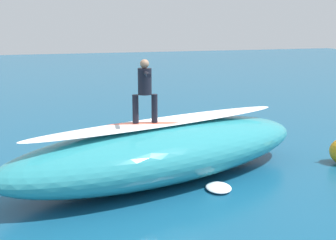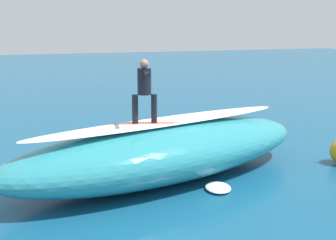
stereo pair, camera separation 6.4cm
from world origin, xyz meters
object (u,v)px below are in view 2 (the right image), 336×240
object	(u,v)px
surfer_riding	(144,86)
surfboard_paddling	(184,140)
surfer_paddling	(182,136)
surfboard_riding	(145,124)

from	to	relation	value
surfer_riding	surfboard_paddling	xyz separation A→B (m)	(-2.71, -3.60, -2.64)
surfboard_paddling	surfer_paddling	size ratio (longest dim) A/B	1.53
surfer_riding	surfboard_paddling	distance (m)	5.23
surfboard_paddling	surfer_paddling	bearing A→B (deg)	180.00
surfboard_riding	surfer_riding	world-z (taller)	surfer_riding
surfboard_riding	surfboard_paddling	bearing A→B (deg)	-116.30
surfboard_riding	surfboard_paddling	world-z (taller)	surfboard_riding
surfboard_riding	surfer_paddling	xyz separation A→B (m)	(-2.66, -3.71, -1.45)
surfer_paddling	surfboard_paddling	bearing A→B (deg)	-0.00
surfer_riding	surfboard_riding	bearing A→B (deg)	-105.87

